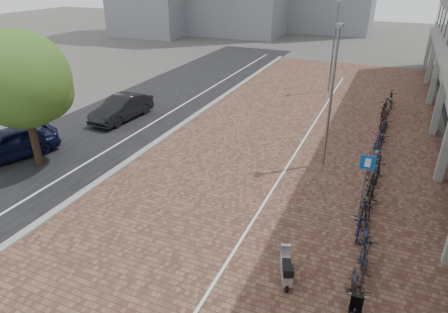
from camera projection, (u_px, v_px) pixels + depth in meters
ground at (150, 267)px, 12.68m from camera, size 140.00×140.00×0.00m
plaza_brick at (300, 140)px, 21.88m from camera, size 14.50×42.00×0.04m
street_asphalt at (135, 114)px, 25.81m from camera, size 8.00×50.00×0.03m
curb at (187, 122)px, 24.39m from camera, size 0.35×42.00×0.14m
lane_line at (161, 118)px, 25.09m from camera, size 0.12×44.00×0.00m
parking_line at (303, 141)px, 21.79m from camera, size 0.10×30.00×0.00m
car_navy at (9, 144)px, 19.57m from camera, size 3.51×5.02×1.59m
car_dark at (122, 108)px, 24.62m from camera, size 1.86×4.65×1.50m
scooter_front at (286, 267)px, 11.97m from camera, size 0.88×1.48×0.97m
parking_sign at (365, 176)px, 14.46m from camera, size 0.55×0.12×2.63m
lamp_near at (331, 100)px, 17.82m from camera, size 0.12×0.12×6.53m
lamp_far at (333, 49)px, 29.11m from camera, size 0.12×0.12×6.51m
street_tree at (25, 82)px, 17.57m from camera, size 4.40×4.40×6.40m
bike_row at (378, 155)px, 19.05m from camera, size 1.17×21.46×1.05m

